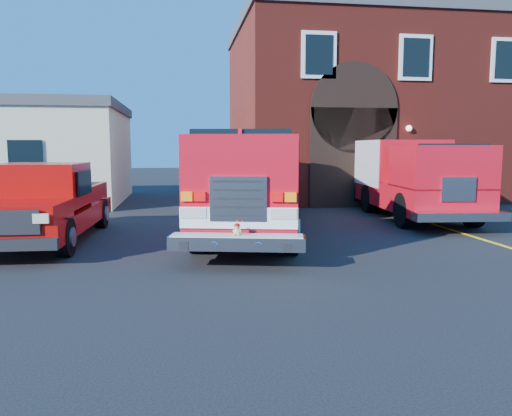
{
  "coord_description": "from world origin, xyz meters",
  "views": [
    {
      "loc": [
        -1.38,
        -10.4,
        2.44
      ],
      "look_at": [
        0.0,
        -1.2,
        1.3
      ],
      "focal_mm": 35.0,
      "sensor_mm": 36.0,
      "label": 1
    }
  ],
  "objects": [
    {
      "name": "ground",
      "position": [
        0.0,
        0.0,
        0.0
      ],
      "size": [
        100.0,
        100.0,
        0.0
      ],
      "primitive_type": "plane",
      "color": "black",
      "rests_on": "ground"
    },
    {
      "name": "parking_stripe_near",
      "position": [
        6.5,
        1.0,
        0.0
      ],
      "size": [
        0.12,
        3.0,
        0.01
      ],
      "primitive_type": "cube",
      "color": "yellow",
      "rests_on": "ground"
    },
    {
      "name": "parking_stripe_mid",
      "position": [
        6.5,
        4.0,
        0.0
      ],
      "size": [
        0.12,
        3.0,
        0.01
      ],
      "primitive_type": "cube",
      "color": "yellow",
      "rests_on": "ground"
    },
    {
      "name": "parking_stripe_far",
      "position": [
        6.5,
        7.0,
        0.0
      ],
      "size": [
        0.12,
        3.0,
        0.01
      ],
      "primitive_type": "cube",
      "color": "yellow",
      "rests_on": "ground"
    },
    {
      "name": "fire_station",
      "position": [
        8.99,
        13.98,
        4.25
      ],
      "size": [
        15.2,
        10.2,
        8.45
      ],
      "color": "maroon",
      "rests_on": "ground"
    },
    {
      "name": "side_building",
      "position": [
        -9.0,
        13.0,
        2.2
      ],
      "size": [
        10.2,
        8.2,
        4.35
      ],
      "color": "beige",
      "rests_on": "ground"
    },
    {
      "name": "fire_engine",
      "position": [
        0.7,
        3.79,
        1.47
      ],
      "size": [
        4.51,
        9.57,
        2.84
      ],
      "color": "black",
      "rests_on": "ground"
    },
    {
      "name": "pickup_truck",
      "position": [
        -4.86,
        3.12,
        0.96
      ],
      "size": [
        2.47,
        6.3,
        2.03
      ],
      "color": "black",
      "rests_on": "ground"
    },
    {
      "name": "secondary_truck",
      "position": [
        6.59,
        6.42,
        1.46
      ],
      "size": [
        3.23,
        8.47,
        2.69
      ],
      "color": "black",
      "rests_on": "ground"
    }
  ]
}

